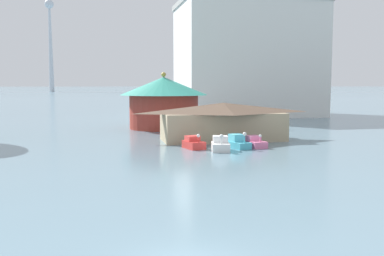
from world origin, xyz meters
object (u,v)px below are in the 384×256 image
at_px(pedal_boat_white, 220,145).
at_px(distant_broadcast_tower, 49,13).
at_px(pedal_boat_red, 194,143).
at_px(pedal_boat_pink, 254,143).
at_px(pedal_boat_cyan, 238,143).
at_px(green_roof_pavilion, 164,100).
at_px(background_building_block, 247,59).
at_px(boathouse, 223,121).

xyz_separation_m(pedal_boat_white, distant_broadcast_tower, (-49.00, 334.00, 62.93)).
relative_size(pedal_boat_red, pedal_boat_pink, 0.95).
bearing_deg(distant_broadcast_tower, pedal_boat_white, -81.65).
relative_size(pedal_boat_cyan, green_roof_pavilion, 0.24).
bearing_deg(pedal_boat_red, distant_broadcast_tower, 173.84).
relative_size(green_roof_pavilion, distant_broadcast_tower, 0.08).
height_order(green_roof_pavilion, distant_broadcast_tower, distant_broadcast_tower).
height_order(green_roof_pavilion, background_building_block, background_building_block).
bearing_deg(pedal_boat_white, background_building_block, 169.32).
bearing_deg(boathouse, background_building_block, 66.89).
relative_size(pedal_boat_cyan, boathouse, 0.20).
xyz_separation_m(boathouse, distant_broadcast_tower, (-51.42, 326.52, 61.25)).
bearing_deg(pedal_boat_red, green_roof_pavilion, 165.73).
distance_m(pedal_boat_red, green_roof_pavilion, 20.68).
bearing_deg(pedal_boat_cyan, boathouse, 160.89).
distance_m(pedal_boat_red, pedal_boat_pink, 6.29).
xyz_separation_m(pedal_boat_pink, distant_broadcast_tower, (-53.05, 332.37, 63.03)).
xyz_separation_m(pedal_boat_red, pedal_boat_cyan, (4.41, -0.70, 0.04)).
bearing_deg(green_roof_pavilion, background_building_block, 47.55).
bearing_deg(pedal_boat_white, distant_broadcast_tower, -160.06).
bearing_deg(green_roof_pavilion, pedal_boat_red, -90.09).
height_order(pedal_boat_cyan, background_building_block, background_building_block).
xyz_separation_m(green_roof_pavilion, distant_broadcast_tower, (-46.81, 311.61, 59.34)).
bearing_deg(distant_broadcast_tower, background_building_block, -76.88).
distance_m(boathouse, distant_broadcast_tower, 336.17).
xyz_separation_m(pedal_boat_white, pedal_boat_pink, (4.05, 1.62, -0.11)).
xyz_separation_m(boathouse, green_roof_pavilion, (-4.62, 14.90, 1.90)).
distance_m(pedal_boat_pink, green_roof_pavilion, 21.99).
bearing_deg(distant_broadcast_tower, pedal_boat_cyan, -81.25).
relative_size(pedal_boat_cyan, pedal_boat_pink, 1.02).
height_order(pedal_boat_white, boathouse, boathouse).
bearing_deg(pedal_boat_pink, boathouse, -175.24).
height_order(boathouse, green_roof_pavilion, green_roof_pavilion).
relative_size(pedal_boat_cyan, background_building_block, 0.11).
xyz_separation_m(pedal_boat_pink, background_building_block, (14.33, 43.24, 11.05)).
distance_m(green_roof_pavilion, background_building_block, 31.35).
height_order(pedal_boat_white, green_roof_pavilion, green_roof_pavilion).
xyz_separation_m(pedal_boat_white, pedal_boat_cyan, (2.19, 1.32, -0.02)).
xyz_separation_m(pedal_boat_white, green_roof_pavilion, (-2.19, 22.38, 3.58)).
xyz_separation_m(pedal_boat_red, pedal_boat_white, (2.22, -2.02, 0.06)).
relative_size(pedal_boat_white, green_roof_pavilion, 0.23).
height_order(pedal_boat_red, pedal_boat_white, pedal_boat_white).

